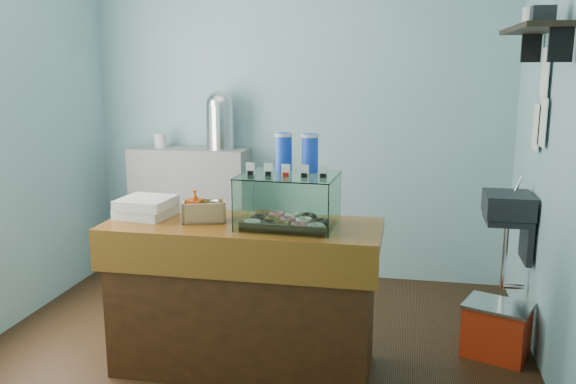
% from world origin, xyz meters
% --- Properties ---
extents(ground, '(3.50, 3.50, 0.00)m').
position_xyz_m(ground, '(0.00, 0.00, 0.00)').
color(ground, black).
rests_on(ground, ground).
extents(room_shell, '(3.54, 3.04, 2.82)m').
position_xyz_m(room_shell, '(0.03, 0.01, 1.71)').
color(room_shell, '#7CB1B5').
rests_on(room_shell, ground).
extents(counter, '(1.60, 0.60, 0.90)m').
position_xyz_m(counter, '(0.00, -0.25, 0.46)').
color(counter, '#48200D').
rests_on(counter, ground).
extents(back_shelf, '(1.00, 0.32, 1.10)m').
position_xyz_m(back_shelf, '(-0.90, 1.32, 0.55)').
color(back_shelf, gray).
rests_on(back_shelf, ground).
extents(display_case, '(0.56, 0.43, 0.52)m').
position_xyz_m(display_case, '(0.27, -0.23, 1.07)').
color(display_case, '#361E10').
rests_on(display_case, counter).
extents(condiment_crate, '(0.28, 0.22, 0.19)m').
position_xyz_m(condiment_crate, '(-0.24, -0.25, 0.97)').
color(condiment_crate, tan).
rests_on(condiment_crate, counter).
extents(pastry_boxes, '(0.33, 0.34, 0.12)m').
position_xyz_m(pastry_boxes, '(-0.61, -0.21, 0.96)').
color(pastry_boxes, silver).
rests_on(pastry_boxes, counter).
extents(coffee_urn, '(0.27, 0.27, 0.49)m').
position_xyz_m(coffee_urn, '(-0.62, 1.33, 1.36)').
color(coffee_urn, silver).
rests_on(coffee_urn, back_shelf).
extents(red_cooler, '(0.47, 0.42, 0.34)m').
position_xyz_m(red_cooler, '(1.51, 0.20, 0.17)').
color(red_cooler, red).
rests_on(red_cooler, ground).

